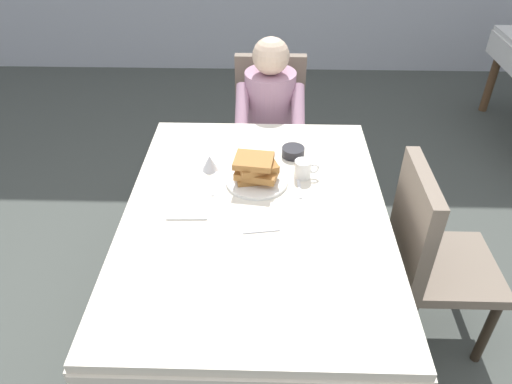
# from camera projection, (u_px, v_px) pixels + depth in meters

# --- Properties ---
(ground_plane) EXTENTS (14.00, 14.00, 0.00)m
(ground_plane) POSITION_uv_depth(u_px,v_px,m) (256.00, 323.00, 2.45)
(ground_plane) COLOR #474C47
(dining_table_main) EXTENTS (1.12, 1.52, 0.74)m
(dining_table_main) POSITION_uv_depth(u_px,v_px,m) (256.00, 226.00, 2.06)
(dining_table_main) COLOR silver
(dining_table_main) RESTS_ON ground
(chair_diner) EXTENTS (0.44, 0.45, 0.93)m
(chair_diner) POSITION_uv_depth(u_px,v_px,m) (270.00, 121.00, 3.07)
(chair_diner) COLOR #7A6B5B
(chair_diner) RESTS_ON ground
(diner_person) EXTENTS (0.40, 0.43, 1.12)m
(diner_person) POSITION_uv_depth(u_px,v_px,m) (270.00, 113.00, 2.86)
(diner_person) COLOR #B2849E
(diner_person) RESTS_ON ground
(chair_right_side) EXTENTS (0.45, 0.44, 0.93)m
(chair_right_side) POSITION_uv_depth(u_px,v_px,m) (430.00, 250.00, 2.11)
(chair_right_side) COLOR #7A6B5B
(chair_right_side) RESTS_ON ground
(plate_breakfast) EXTENTS (0.28, 0.28, 0.02)m
(plate_breakfast) POSITION_uv_depth(u_px,v_px,m) (257.00, 181.00, 2.16)
(plate_breakfast) COLOR white
(plate_breakfast) RESTS_ON dining_table_main
(breakfast_stack) EXTENTS (0.21, 0.19, 0.12)m
(breakfast_stack) POSITION_uv_depth(u_px,v_px,m) (256.00, 169.00, 2.12)
(breakfast_stack) COLOR #A36B33
(breakfast_stack) RESTS_ON plate_breakfast
(cup_coffee) EXTENTS (0.11, 0.08, 0.08)m
(cup_coffee) POSITION_uv_depth(u_px,v_px,m) (303.00, 169.00, 2.18)
(cup_coffee) COLOR white
(cup_coffee) RESTS_ON dining_table_main
(bowl_butter) EXTENTS (0.11, 0.11, 0.04)m
(bowl_butter) POSITION_uv_depth(u_px,v_px,m) (293.00, 152.00, 2.33)
(bowl_butter) COLOR black
(bowl_butter) RESTS_ON dining_table_main
(syrup_pitcher) EXTENTS (0.08, 0.08, 0.07)m
(syrup_pitcher) POSITION_uv_depth(u_px,v_px,m) (210.00, 163.00, 2.23)
(syrup_pitcher) COLOR silver
(syrup_pitcher) RESTS_ON dining_table_main
(fork_left_of_plate) EXTENTS (0.01, 0.18, 0.00)m
(fork_left_of_plate) POSITION_uv_depth(u_px,v_px,m) (215.00, 184.00, 2.15)
(fork_left_of_plate) COLOR silver
(fork_left_of_plate) RESTS_ON dining_table_main
(knife_right_of_plate) EXTENTS (0.02, 0.20, 0.00)m
(knife_right_of_plate) POSITION_uv_depth(u_px,v_px,m) (299.00, 185.00, 2.15)
(knife_right_of_plate) COLOR silver
(knife_right_of_plate) RESTS_ON dining_table_main
(spoon_near_edge) EXTENTS (0.15, 0.04, 0.00)m
(spoon_near_edge) POSITION_uv_depth(u_px,v_px,m) (261.00, 231.00, 1.90)
(spoon_near_edge) COLOR silver
(spoon_near_edge) RESTS_ON dining_table_main
(napkin_folded) EXTENTS (0.17, 0.13, 0.01)m
(napkin_folded) POSITION_uv_depth(u_px,v_px,m) (188.00, 210.00, 2.00)
(napkin_folded) COLOR white
(napkin_folded) RESTS_ON dining_table_main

